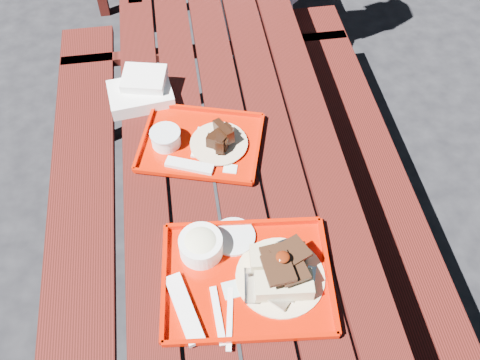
% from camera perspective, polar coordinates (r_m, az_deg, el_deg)
% --- Properties ---
extents(ground, '(60.00, 60.00, 0.00)m').
position_cam_1_polar(ground, '(2.42, -0.53, -8.97)').
color(ground, black).
rests_on(ground, ground).
extents(picnic_table_near, '(1.41, 2.40, 0.75)m').
position_cam_1_polar(picnic_table_near, '(1.95, -0.65, -1.15)').
color(picnic_table_near, '#400F0C').
rests_on(picnic_table_near, ground).
extents(near_tray, '(0.51, 0.41, 0.15)m').
position_cam_1_polar(near_tray, '(1.52, 0.66, -9.34)').
color(near_tray, '#BC1100').
rests_on(near_tray, picnic_table_near).
extents(far_tray, '(0.47, 0.41, 0.07)m').
position_cam_1_polar(far_tray, '(1.82, -4.45, 4.01)').
color(far_tray, '#BE1501').
rests_on(far_tray, picnic_table_near).
extents(white_cloth, '(0.24, 0.20, 0.09)m').
position_cam_1_polar(white_cloth, '(1.99, -10.44, 9.38)').
color(white_cloth, white).
rests_on(white_cloth, picnic_table_near).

